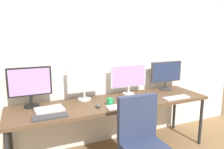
{
  "coord_description": "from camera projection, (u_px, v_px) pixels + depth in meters",
  "views": [
    {
      "loc": [
        -1.08,
        -1.83,
        1.62
      ],
      "look_at": [
        0.0,
        0.65,
        1.09
      ],
      "focal_mm": 33.99,
      "sensor_mm": 36.0,
      "label": 1
    }
  ],
  "objects": [
    {
      "name": "monitor_center_right",
      "position": [
        129.0,
        78.0,
        3.05
      ],
      "size": [
        0.56,
        0.18,
        0.44
      ],
      "color": "silver",
      "rests_on": "desk"
    },
    {
      "name": "coffee_mug",
      "position": [
        110.0,
        102.0,
        2.62
      ],
      "size": [
        0.11,
        0.08,
        0.09
      ],
      "color": "#1E8C4C",
      "rests_on": "desk"
    },
    {
      "name": "monitor_far_left",
      "position": [
        30.0,
        84.0,
        2.53
      ],
      "size": [
        0.5,
        0.18,
        0.49
      ],
      "color": "black",
      "rests_on": "desk"
    },
    {
      "name": "mouse_left_side",
      "position": [
        98.0,
        106.0,
        2.55
      ],
      "size": [
        0.06,
        0.1,
        0.03
      ],
      "primitive_type": "ellipsoid",
      "color": "#38383D",
      "rests_on": "desk"
    },
    {
      "name": "wall_back",
      "position": [
        102.0,
        56.0,
        3.05
      ],
      "size": [
        5.04,
        0.11,
        2.6
      ],
      "color": "silver",
      "rests_on": "ground_plane"
    },
    {
      "name": "keyboard_center",
      "position": [
        121.0,
        106.0,
        2.57
      ],
      "size": [
        0.37,
        0.13,
        0.02
      ],
      "primitive_type": "cube",
      "color": "silver",
      "rests_on": "desk"
    },
    {
      "name": "keyboard_left",
      "position": [
        50.0,
        117.0,
        2.24
      ],
      "size": [
        0.36,
        0.13,
        0.02
      ],
      "primitive_type": "cube",
      "color": "#38383D",
      "rests_on": "desk"
    },
    {
      "name": "desk",
      "position": [
        114.0,
        105.0,
        2.79
      ],
      "size": [
        2.64,
        0.68,
        0.74
      ],
      "color": "brown",
      "rests_on": "ground_plane"
    },
    {
      "name": "keyboard_right",
      "position": [
        176.0,
        98.0,
        2.9
      ],
      "size": [
        0.38,
        0.13,
        0.02
      ],
      "primitive_type": "cube",
      "color": "silver",
      "rests_on": "desk"
    },
    {
      "name": "monitor_center_left",
      "position": [
        84.0,
        82.0,
        2.79
      ],
      "size": [
        0.45,
        0.18,
        0.45
      ],
      "color": "silver",
      "rests_on": "desk"
    },
    {
      "name": "mouse_right_side",
      "position": [
        136.0,
        102.0,
        2.71
      ],
      "size": [
        0.06,
        0.1,
        0.03
      ],
      "primitive_type": "ellipsoid",
      "color": "silver",
      "rests_on": "desk"
    },
    {
      "name": "laptop_closed",
      "position": [
        49.0,
        109.0,
        2.45
      ],
      "size": [
        0.33,
        0.24,
        0.02
      ],
      "primitive_type": "cube",
      "rotation": [
        0.0,
        0.0,
        0.06
      ],
      "color": "silver",
      "rests_on": "desk"
    },
    {
      "name": "monitor_far_right",
      "position": [
        166.0,
        74.0,
        3.31
      ],
      "size": [
        0.55,
        0.18,
        0.45
      ],
      "color": "#38383D",
      "rests_on": "desk"
    }
  ]
}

